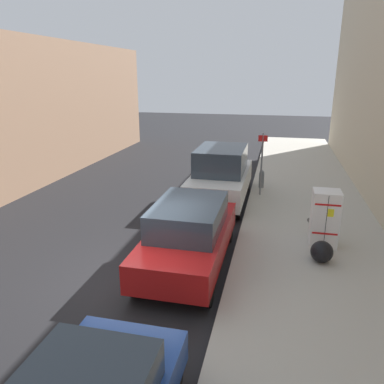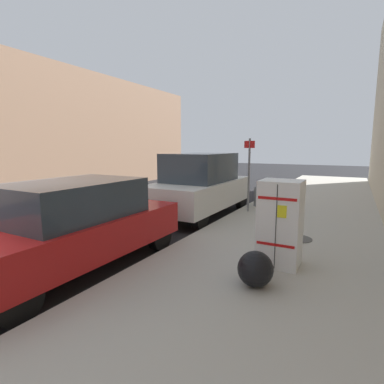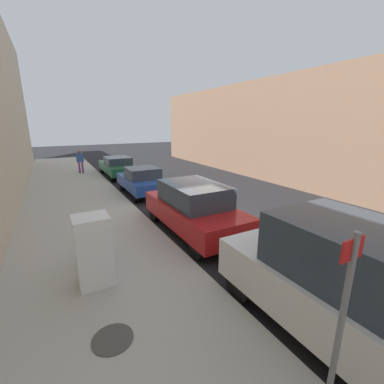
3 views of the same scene
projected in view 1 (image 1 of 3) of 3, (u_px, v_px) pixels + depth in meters
ground_plane at (144, 279)px, 9.30m from camera, size 80.00×80.00×0.00m
sidewalk_slab at (323, 298)px, 8.35m from camera, size 4.43×44.00×0.16m
discarded_refrigerator at (325, 218)px, 10.57m from camera, size 0.75×0.71×1.62m
manhole_cover at (318, 221)px, 12.50m from camera, size 0.70×0.70×0.02m
street_sign_post at (262, 161)px, 14.84m from camera, size 0.36×0.07×2.51m
fire_hydrant at (262, 179)px, 16.13m from camera, size 0.22×0.22×0.76m
trash_bag at (322, 252)px, 9.72m from camera, size 0.58×0.58×0.58m
parked_van_white at (221, 175)px, 14.68m from camera, size 2.05×4.75×2.17m
parked_suv_red at (189, 233)px, 9.74m from camera, size 1.91×4.56×1.74m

